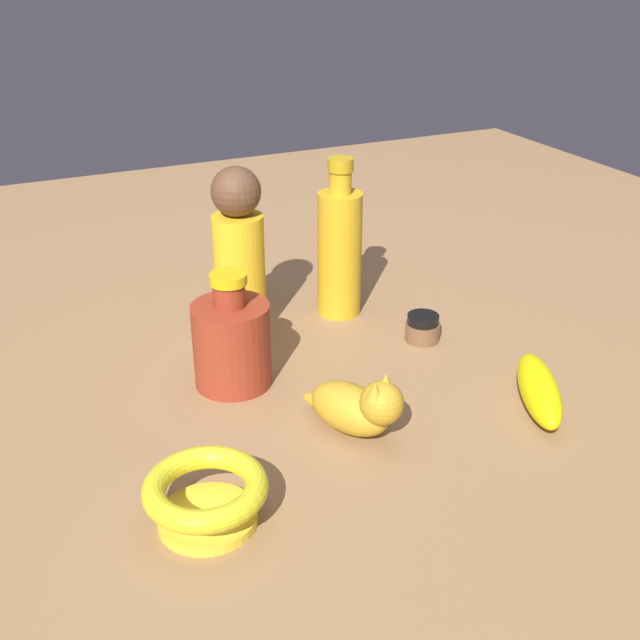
# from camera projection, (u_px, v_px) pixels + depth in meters

# --- Properties ---
(ground) EXTENTS (2.00, 2.00, 0.00)m
(ground) POSITION_uv_depth(u_px,v_px,m) (320.00, 371.00, 0.98)
(ground) COLOR #936D47
(nail_polish_jar) EXTENTS (0.05, 0.05, 0.04)m
(nail_polish_jar) POSITION_uv_depth(u_px,v_px,m) (423.00, 328.00, 1.05)
(nail_polish_jar) COLOR brown
(nail_polish_jar) RESTS_ON ground
(bottle_short) EXTENTS (0.09, 0.09, 0.14)m
(bottle_short) POSITION_uv_depth(u_px,v_px,m) (232.00, 341.00, 0.93)
(bottle_short) COLOR maroon
(bottle_short) RESTS_ON ground
(bowl) EXTENTS (0.12, 0.12, 0.05)m
(bowl) POSITION_uv_depth(u_px,v_px,m) (206.00, 495.00, 0.72)
(bowl) COLOR yellow
(bowl) RESTS_ON ground
(cat_figurine) EXTENTS (0.13, 0.09, 0.08)m
(cat_figurine) POSITION_uv_depth(u_px,v_px,m) (358.00, 406.00, 0.85)
(cat_figurine) COLOR #BD9022
(cat_figurine) RESTS_ON ground
(bottle_tall) EXTENTS (0.06, 0.06, 0.22)m
(bottle_tall) POSITION_uv_depth(u_px,v_px,m) (340.00, 249.00, 1.09)
(bottle_tall) COLOR gold
(bottle_tall) RESTS_ON ground
(banana) EXTENTS (0.15, 0.11, 0.04)m
(banana) POSITION_uv_depth(u_px,v_px,m) (539.00, 389.00, 0.90)
(banana) COLOR yellow
(banana) RESTS_ON ground
(person_figure_adult) EXTENTS (0.08, 0.08, 0.23)m
(person_figure_adult) POSITION_uv_depth(u_px,v_px,m) (239.00, 254.00, 1.03)
(person_figure_adult) COLOR yellow
(person_figure_adult) RESTS_ON ground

